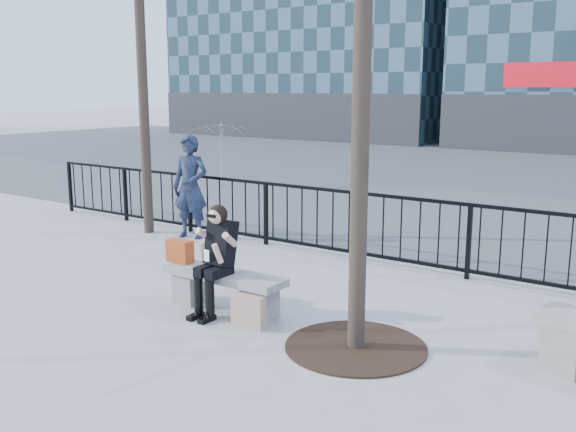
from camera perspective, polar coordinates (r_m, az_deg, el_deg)
The scene contains 10 objects.
ground at distance 8.04m, azimuth -5.67°, elevation -8.32°, with size 120.00×120.00×0.00m, color #969691.
street_surface at distance 21.48m, azimuth 21.30°, elevation 3.38°, with size 60.00×23.00×0.01m, color #474747.
railing at distance 10.26m, azimuth 5.20°, elevation -0.75°, with size 14.00×0.06×1.10m.
tree_grate at distance 6.94m, azimuth 6.04°, elevation -11.48°, with size 1.50×1.50×0.02m, color black.
bench_main at distance 7.94m, azimuth -5.71°, elevation -6.27°, with size 1.65×0.46×0.49m.
seated_woman at distance 7.72m, azimuth -6.54°, elevation -3.95°, with size 0.50×0.64×1.34m.
handbag at distance 8.35m, azimuth -9.59°, elevation -3.10°, with size 0.35×0.17×0.29m, color #B14215.
shopping_bag at distance 7.41m, azimuth -3.51°, elevation -8.45°, with size 0.40×0.15×0.38m, color beige.
standing_man at distance 11.71m, azimuth -8.67°, elevation 2.57°, with size 0.68×0.45×1.87m, color black.
vendor_umbrella at distance 17.82m, azimuth -6.05°, elevation 5.51°, with size 1.96×2.00×1.80m, color gold.
Camera 1 is at (4.95, -5.73, 2.70)m, focal length 40.00 mm.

